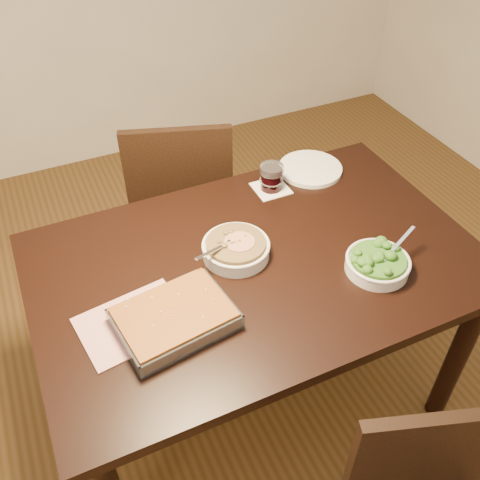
{
  "coord_description": "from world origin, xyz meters",
  "views": [
    {
      "loc": [
        -0.56,
        -1.08,
        1.92
      ],
      "look_at": [
        -0.04,
        0.06,
        0.8
      ],
      "focal_mm": 40.0,
      "sensor_mm": 36.0,
      "label": 1
    }
  ],
  "objects_px": {
    "broccoli_bowl": "(378,263)",
    "chair_far": "(182,197)",
    "baking_dish": "(175,318)",
    "stew_bowl": "(236,248)",
    "wine_tumbler": "(271,177)",
    "dinner_plate": "(310,169)",
    "table": "(257,280)"
  },
  "relations": [
    {
      "from": "table",
      "to": "wine_tumbler",
      "type": "relative_size",
      "value": 14.7
    },
    {
      "from": "broccoli_bowl",
      "to": "dinner_plate",
      "type": "height_order",
      "value": "broccoli_bowl"
    },
    {
      "from": "baking_dish",
      "to": "table",
      "type": "bearing_deg",
      "value": 15.22
    },
    {
      "from": "table",
      "to": "baking_dish",
      "type": "distance_m",
      "value": 0.37
    },
    {
      "from": "wine_tumbler",
      "to": "baking_dish",
      "type": "bearing_deg",
      "value": -139.44
    },
    {
      "from": "chair_far",
      "to": "dinner_plate",
      "type": "bearing_deg",
      "value": 157.21
    },
    {
      "from": "stew_bowl",
      "to": "wine_tumbler",
      "type": "distance_m",
      "value": 0.38
    },
    {
      "from": "stew_bowl",
      "to": "chair_far",
      "type": "distance_m",
      "value": 0.72
    },
    {
      "from": "broccoli_bowl",
      "to": "chair_far",
      "type": "relative_size",
      "value": 0.24
    },
    {
      "from": "wine_tumbler",
      "to": "chair_far",
      "type": "height_order",
      "value": "chair_far"
    },
    {
      "from": "stew_bowl",
      "to": "wine_tumbler",
      "type": "height_order",
      "value": "wine_tumbler"
    },
    {
      "from": "table",
      "to": "baking_dish",
      "type": "relative_size",
      "value": 4.09
    },
    {
      "from": "stew_bowl",
      "to": "wine_tumbler",
      "type": "xyz_separation_m",
      "value": [
        0.26,
        0.27,
        0.02
      ]
    },
    {
      "from": "broccoli_bowl",
      "to": "baking_dish",
      "type": "relative_size",
      "value": 0.65
    },
    {
      "from": "broccoli_bowl",
      "to": "chair_far",
      "type": "distance_m",
      "value": 1.0
    },
    {
      "from": "wine_tumbler",
      "to": "broccoli_bowl",
      "type": "bearing_deg",
      "value": -78.47
    },
    {
      "from": "wine_tumbler",
      "to": "stew_bowl",
      "type": "bearing_deg",
      "value": -134.31
    },
    {
      "from": "table",
      "to": "chair_far",
      "type": "bearing_deg",
      "value": 91.07
    },
    {
      "from": "dinner_plate",
      "to": "chair_far",
      "type": "relative_size",
      "value": 0.27
    },
    {
      "from": "baking_dish",
      "to": "broccoli_bowl",
      "type": "bearing_deg",
      "value": -12.85
    },
    {
      "from": "wine_tumbler",
      "to": "dinner_plate",
      "type": "height_order",
      "value": "wine_tumbler"
    },
    {
      "from": "table",
      "to": "stew_bowl",
      "type": "distance_m",
      "value": 0.14
    },
    {
      "from": "wine_tumbler",
      "to": "dinner_plate",
      "type": "distance_m",
      "value": 0.2
    },
    {
      "from": "baking_dish",
      "to": "wine_tumbler",
      "type": "relative_size",
      "value": 3.59
    },
    {
      "from": "broccoli_bowl",
      "to": "chair_far",
      "type": "xyz_separation_m",
      "value": [
        -0.33,
        0.91,
        -0.27
      ]
    },
    {
      "from": "stew_bowl",
      "to": "dinner_plate",
      "type": "bearing_deg",
      "value": 34.47
    },
    {
      "from": "wine_tumbler",
      "to": "dinner_plate",
      "type": "relative_size",
      "value": 0.39
    },
    {
      "from": "wine_tumbler",
      "to": "chair_far",
      "type": "distance_m",
      "value": 0.54
    },
    {
      "from": "chair_far",
      "to": "broccoli_bowl",
      "type": "bearing_deg",
      "value": 127.75
    },
    {
      "from": "table",
      "to": "chair_far",
      "type": "relative_size",
      "value": 1.54
    },
    {
      "from": "baking_dish",
      "to": "stew_bowl",
      "type": "bearing_deg",
      "value": 26.68
    },
    {
      "from": "broccoli_bowl",
      "to": "chair_far",
      "type": "height_order",
      "value": "chair_far"
    }
  ]
}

